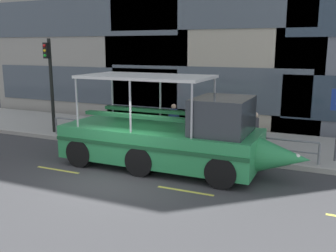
{
  "coord_description": "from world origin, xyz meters",
  "views": [
    {
      "loc": [
        6.3,
        -10.28,
        4.24
      ],
      "look_at": [
        0.59,
        2.42,
        1.3
      ],
      "focal_mm": 40.42,
      "sensor_mm": 36.0,
      "label": 1
    }
  ],
  "objects_px": {
    "pedestrian_mid_right": "(174,118)",
    "pedestrian_near_bow": "(255,128)",
    "duck_tour_boat": "(173,138)",
    "pedestrian_mid_left": "(196,123)",
    "traffic_light_pole": "(50,77)"
  },
  "relations": [
    {
      "from": "duck_tour_boat",
      "to": "pedestrian_near_bow",
      "type": "distance_m",
      "value": 3.55
    },
    {
      "from": "traffic_light_pole",
      "to": "pedestrian_mid_right",
      "type": "height_order",
      "value": "traffic_light_pole"
    },
    {
      "from": "duck_tour_boat",
      "to": "pedestrian_near_bow",
      "type": "xyz_separation_m",
      "value": [
        2.29,
        2.71,
        0.03
      ]
    },
    {
      "from": "duck_tour_boat",
      "to": "pedestrian_near_bow",
      "type": "bearing_deg",
      "value": 49.76
    },
    {
      "from": "duck_tour_boat",
      "to": "pedestrian_mid_right",
      "type": "xyz_separation_m",
      "value": [
        -1.37,
        3.22,
        0.04
      ]
    },
    {
      "from": "pedestrian_near_bow",
      "to": "traffic_light_pole",
      "type": "bearing_deg",
      "value": -177.02
    },
    {
      "from": "pedestrian_mid_right",
      "to": "pedestrian_near_bow",
      "type": "bearing_deg",
      "value": -7.97
    },
    {
      "from": "traffic_light_pole",
      "to": "duck_tour_boat",
      "type": "height_order",
      "value": "traffic_light_pole"
    },
    {
      "from": "traffic_light_pole",
      "to": "duck_tour_boat",
      "type": "distance_m",
      "value": 7.79
    },
    {
      "from": "pedestrian_mid_left",
      "to": "pedestrian_mid_right",
      "type": "relative_size",
      "value": 1.03
    },
    {
      "from": "duck_tour_boat",
      "to": "traffic_light_pole",
      "type": "bearing_deg",
      "value": 163.09
    },
    {
      "from": "pedestrian_near_bow",
      "to": "pedestrian_mid_left",
      "type": "bearing_deg",
      "value": -177.07
    },
    {
      "from": "pedestrian_near_bow",
      "to": "pedestrian_mid_right",
      "type": "height_order",
      "value": "pedestrian_mid_right"
    },
    {
      "from": "pedestrian_near_bow",
      "to": "pedestrian_mid_right",
      "type": "bearing_deg",
      "value": 172.03
    },
    {
      "from": "traffic_light_pole",
      "to": "pedestrian_mid_left",
      "type": "bearing_deg",
      "value": 3.0
    }
  ]
}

